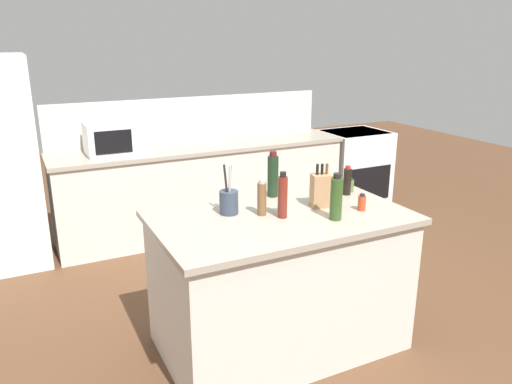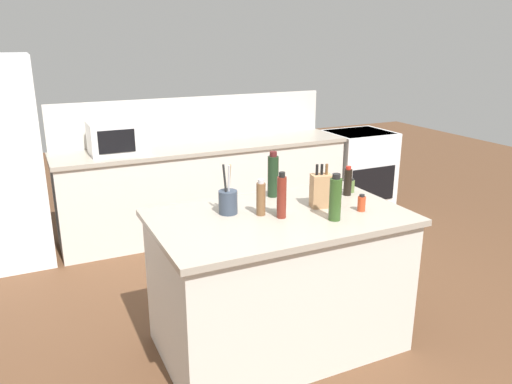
{
  "view_description": "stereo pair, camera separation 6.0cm",
  "coord_description": "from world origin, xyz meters",
  "px_view_note": "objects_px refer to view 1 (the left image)",
  "views": [
    {
      "loc": [
        -1.46,
        -2.59,
        2.02
      ],
      "look_at": [
        0.0,
        0.35,
        0.99
      ],
      "focal_mm": 35.0,
      "sensor_mm": 36.0,
      "label": 1
    },
    {
      "loc": [
        -1.41,
        -2.62,
        2.02
      ],
      "look_at": [
        0.0,
        0.35,
        0.99
      ],
      "focal_mm": 35.0,
      "sensor_mm": 36.0,
      "label": 2
    }
  ],
  "objects_px": {
    "microwave": "(115,138)",
    "salt_shaker": "(282,205)",
    "knife_block": "(321,190)",
    "spice_jar_oregano": "(350,185)",
    "spice_jar_paprika": "(362,203)",
    "range_oven": "(353,168)",
    "pepper_grinder": "(262,198)",
    "soy_sauce_bottle": "(347,181)",
    "utensil_crock": "(229,201)",
    "olive_oil_bottle": "(336,198)",
    "wine_bottle": "(273,175)",
    "vinegar_bottle": "(283,196)"
  },
  "relations": [
    {
      "from": "wine_bottle",
      "to": "olive_oil_bottle",
      "type": "bearing_deg",
      "value": -77.8
    },
    {
      "from": "range_oven",
      "to": "utensil_crock",
      "type": "bearing_deg",
      "value": -141.24
    },
    {
      "from": "range_oven",
      "to": "knife_block",
      "type": "height_order",
      "value": "knife_block"
    },
    {
      "from": "wine_bottle",
      "to": "knife_block",
      "type": "bearing_deg",
      "value": -61.71
    },
    {
      "from": "wine_bottle",
      "to": "spice_jar_paprika",
      "type": "height_order",
      "value": "wine_bottle"
    },
    {
      "from": "knife_block",
      "to": "wine_bottle",
      "type": "height_order",
      "value": "wine_bottle"
    },
    {
      "from": "pepper_grinder",
      "to": "vinegar_bottle",
      "type": "relative_size",
      "value": 0.8
    },
    {
      "from": "microwave",
      "to": "pepper_grinder",
      "type": "height_order",
      "value": "microwave"
    },
    {
      "from": "range_oven",
      "to": "vinegar_bottle",
      "type": "relative_size",
      "value": 3.15
    },
    {
      "from": "utensil_crock",
      "to": "microwave",
      "type": "bearing_deg",
      "value": 98.32
    },
    {
      "from": "vinegar_bottle",
      "to": "soy_sauce_bottle",
      "type": "height_order",
      "value": "vinegar_bottle"
    },
    {
      "from": "spice_jar_oregano",
      "to": "pepper_grinder",
      "type": "bearing_deg",
      "value": -169.21
    },
    {
      "from": "vinegar_bottle",
      "to": "soy_sauce_bottle",
      "type": "relative_size",
      "value": 1.39
    },
    {
      "from": "knife_block",
      "to": "spice_jar_oregano",
      "type": "bearing_deg",
      "value": 40.37
    },
    {
      "from": "range_oven",
      "to": "spice_jar_paprika",
      "type": "bearing_deg",
      "value": -126.45
    },
    {
      "from": "knife_block",
      "to": "wine_bottle",
      "type": "bearing_deg",
      "value": 132.87
    },
    {
      "from": "olive_oil_bottle",
      "to": "wine_bottle",
      "type": "height_order",
      "value": "wine_bottle"
    },
    {
      "from": "knife_block",
      "to": "spice_jar_paprika",
      "type": "relative_size",
      "value": 2.62
    },
    {
      "from": "utensil_crock",
      "to": "spice_jar_paprika",
      "type": "distance_m",
      "value": 0.86
    },
    {
      "from": "vinegar_bottle",
      "to": "wine_bottle",
      "type": "relative_size",
      "value": 0.91
    },
    {
      "from": "spice_jar_oregano",
      "to": "wine_bottle",
      "type": "distance_m",
      "value": 0.58
    },
    {
      "from": "utensil_crock",
      "to": "vinegar_bottle",
      "type": "bearing_deg",
      "value": -38.09
    },
    {
      "from": "utensil_crock",
      "to": "pepper_grinder",
      "type": "distance_m",
      "value": 0.21
    },
    {
      "from": "microwave",
      "to": "knife_block",
      "type": "distance_m",
      "value": 2.36
    },
    {
      "from": "pepper_grinder",
      "to": "olive_oil_bottle",
      "type": "xyz_separation_m",
      "value": [
        0.37,
        -0.27,
        0.03
      ]
    },
    {
      "from": "spice_jar_paprika",
      "to": "range_oven",
      "type": "bearing_deg",
      "value": 53.55
    },
    {
      "from": "range_oven",
      "to": "spice_jar_oregano",
      "type": "distance_m",
      "value": 2.59
    },
    {
      "from": "utensil_crock",
      "to": "knife_block",
      "type": "bearing_deg",
      "value": -13.36
    },
    {
      "from": "range_oven",
      "to": "pepper_grinder",
      "type": "distance_m",
      "value": 3.25
    },
    {
      "from": "spice_jar_oregano",
      "to": "salt_shaker",
      "type": "distance_m",
      "value": 0.69
    },
    {
      "from": "vinegar_bottle",
      "to": "soy_sauce_bottle",
      "type": "xyz_separation_m",
      "value": [
        0.64,
        0.21,
        -0.04
      ]
    },
    {
      "from": "soy_sauce_bottle",
      "to": "utensil_crock",
      "type": "bearing_deg",
      "value": 179.58
    },
    {
      "from": "spice_jar_oregano",
      "to": "salt_shaker",
      "type": "height_order",
      "value": "salt_shaker"
    },
    {
      "from": "range_oven",
      "to": "soy_sauce_bottle",
      "type": "xyz_separation_m",
      "value": [
        -1.63,
        -2.05,
        0.57
      ]
    },
    {
      "from": "vinegar_bottle",
      "to": "knife_block",
      "type": "bearing_deg",
      "value": 11.86
    },
    {
      "from": "spice_jar_paprika",
      "to": "microwave",
      "type": "bearing_deg",
      "value": 114.81
    },
    {
      "from": "microwave",
      "to": "salt_shaker",
      "type": "height_order",
      "value": "microwave"
    },
    {
      "from": "utensil_crock",
      "to": "olive_oil_bottle",
      "type": "bearing_deg",
      "value": -35.44
    },
    {
      "from": "knife_block",
      "to": "soy_sauce_bottle",
      "type": "distance_m",
      "value": 0.34
    },
    {
      "from": "wine_bottle",
      "to": "range_oven",
      "type": "bearing_deg",
      "value": 41.04
    },
    {
      "from": "microwave",
      "to": "knife_block",
      "type": "bearing_deg",
      "value": -67.62
    },
    {
      "from": "spice_jar_paprika",
      "to": "wine_bottle",
      "type": "bearing_deg",
      "value": 125.92
    },
    {
      "from": "range_oven",
      "to": "spice_jar_oregano",
      "type": "relative_size",
      "value": 8.93
    },
    {
      "from": "salt_shaker",
      "to": "spice_jar_oregano",
      "type": "bearing_deg",
      "value": 15.02
    },
    {
      "from": "range_oven",
      "to": "salt_shaker",
      "type": "relative_size",
      "value": 7.55
    },
    {
      "from": "microwave",
      "to": "olive_oil_bottle",
      "type": "height_order",
      "value": "microwave"
    },
    {
      "from": "vinegar_bottle",
      "to": "spice_jar_oregano",
      "type": "distance_m",
      "value": 0.75
    },
    {
      "from": "utensil_crock",
      "to": "spice_jar_paprika",
      "type": "bearing_deg",
      "value": -22.21
    },
    {
      "from": "vinegar_bottle",
      "to": "spice_jar_paprika",
      "type": "distance_m",
      "value": 0.54
    },
    {
      "from": "spice_jar_paprika",
      "to": "salt_shaker",
      "type": "xyz_separation_m",
      "value": [
        -0.49,
        0.18,
        0.01
      ]
    }
  ]
}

